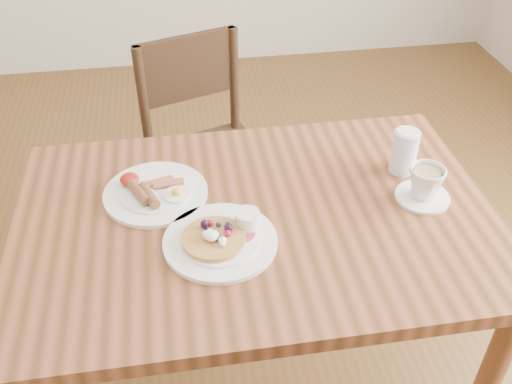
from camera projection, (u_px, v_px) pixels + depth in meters
dining_table at (256, 243)px, 1.49m from camera, size 1.20×0.80×0.75m
chair_far at (207, 148)px, 2.12m from camera, size 0.53×0.53×0.88m
pancake_plate at (222, 238)px, 1.34m from camera, size 0.27×0.27×0.06m
breakfast_plate at (154, 192)px, 1.48m from camera, size 0.27×0.27×0.04m
teacup_saucer at (425, 185)px, 1.45m from camera, size 0.14×0.14×0.09m
water_glass at (404, 152)px, 1.53m from camera, size 0.07×0.07×0.12m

